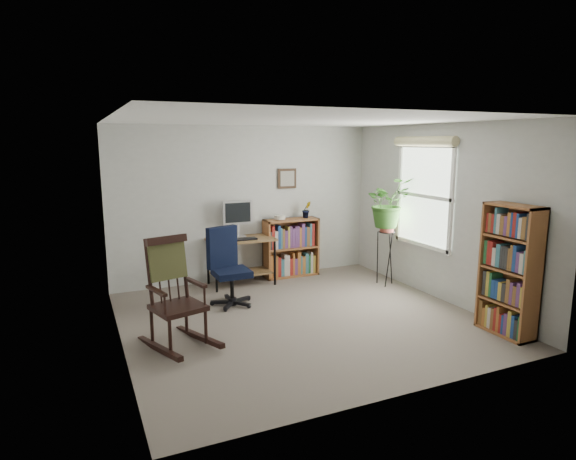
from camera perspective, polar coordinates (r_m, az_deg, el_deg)
name	(u,v)px	position (r m, az deg, el deg)	size (l,w,h in m)	color
floor	(301,319)	(6.05, 1.58, -10.47)	(4.20, 4.00, 0.00)	slate
ceiling	(302,120)	(5.66, 1.70, 12.89)	(4.20, 4.00, 0.00)	white
wall_back	(246,204)	(7.56, -4.97, 3.12)	(4.20, 0.00, 2.40)	beige
wall_front	(408,260)	(4.06, 14.01, -3.52)	(4.20, 0.00, 2.40)	beige
wall_left	(116,237)	(5.19, -19.74, -0.82)	(0.00, 4.00, 2.40)	beige
wall_right	(440,213)	(6.90, 17.56, 1.97)	(0.00, 4.00, 2.40)	beige
window	(424,196)	(7.07, 15.80, 3.89)	(0.12, 1.20, 1.50)	white
desk	(241,261)	(7.38, -5.56, -3.73)	(0.99, 0.55, 0.72)	brown
monitor	(238,219)	(7.38, -6.00, 1.32)	(0.46, 0.16, 0.56)	#B4B4B9
keyboard	(243,239)	(7.18, -5.31, -1.08)	(0.40, 0.15, 0.03)	black
office_chair	(232,267)	(6.42, -6.71, -4.33)	(0.58, 0.58, 1.06)	black
rocking_chair	(178,293)	(5.22, -12.95, -7.24)	(0.62, 1.03, 1.19)	black
low_bookshelf	(291,248)	(7.78, 0.36, -2.10)	(0.89, 0.30, 0.94)	#935830
tall_bookshelf	(509,270)	(5.92, 24.77, -4.37)	(0.28, 0.65, 1.49)	#935830
plant_stand	(386,254)	(7.45, 11.51, -2.79)	(0.27, 0.27, 0.96)	black
spider_plant	(389,178)	(7.28, 11.84, 6.00)	(1.69, 1.88, 1.46)	#326523
potted_plant_small	(307,214)	(7.81, 2.21, 1.85)	(0.13, 0.24, 0.11)	#326523
framed_picture	(287,179)	(7.75, -0.09, 6.11)	(0.32, 0.04, 0.32)	black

